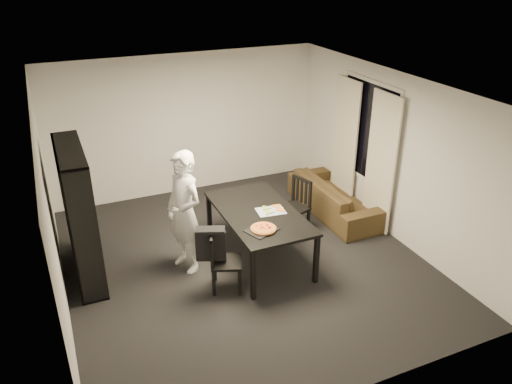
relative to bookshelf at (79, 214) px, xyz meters
name	(u,v)px	position (x,y,z in m)	size (l,w,h in m)	color
room	(243,181)	(2.16, -0.60, 0.35)	(5.01, 5.51, 2.61)	black
window_pane	(368,132)	(4.64, 0.00, 0.55)	(0.02, 1.40, 1.60)	black
window_frame	(368,132)	(4.64, 0.00, 0.55)	(0.03, 1.52, 1.72)	white
curtain_left	(381,163)	(4.56, -0.52, 0.20)	(0.03, 0.70, 2.25)	beige
curtain_right	(345,142)	(4.56, 0.52, 0.20)	(0.03, 0.70, 2.25)	beige
bookshelf	(79,214)	(0.00, 0.00, 0.00)	(0.35, 1.50, 1.90)	black
dining_table	(259,216)	(2.40, -0.61, -0.24)	(1.04, 1.88, 0.78)	black
chair_left	(220,257)	(1.62, -1.09, -0.46)	(0.52, 0.52, 0.86)	black
chair_right	(297,202)	(3.29, -0.12, -0.42)	(0.54, 0.54, 0.92)	black
draped_jacket	(211,243)	(1.51, -1.05, -0.24)	(0.42, 0.30, 0.48)	black
person	(184,212)	(1.35, -0.42, -0.05)	(0.65, 0.43, 1.79)	white
baking_tray	(262,230)	(2.21, -1.12, -0.16)	(0.40, 0.32, 0.01)	black
pepperoni_pizza	(263,229)	(2.24, -1.13, -0.14)	(0.35, 0.35, 0.03)	#A96531
kitchen_towel	(271,211)	(2.56, -0.67, -0.16)	(0.40, 0.30, 0.01)	silver
pizza_slices	(273,209)	(2.60, -0.65, -0.15)	(0.37, 0.31, 0.01)	#E0C446
sofa	(335,197)	(4.21, 0.20, -0.65)	(2.06, 0.80, 0.60)	#3F2E19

